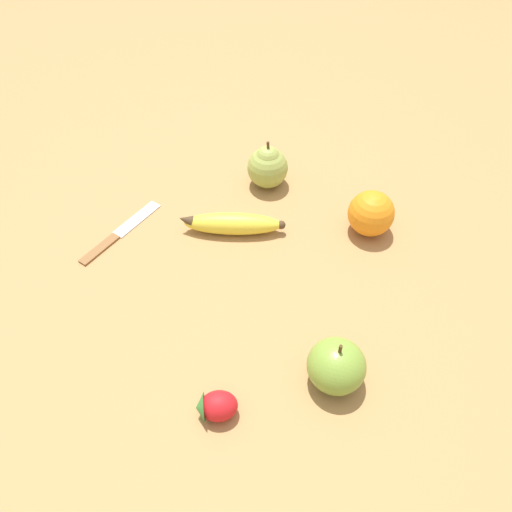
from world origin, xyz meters
name	(u,v)px	position (x,y,z in m)	size (l,w,h in m)	color
ground_plane	(269,252)	(0.00, 0.00, 0.00)	(3.00, 3.00, 0.00)	#A87A47
banana	(232,224)	(0.02, -0.08, 0.02)	(0.16, 0.13, 0.04)	yellow
orange	(371,213)	(-0.17, 0.06, 0.04)	(0.08, 0.08, 0.08)	orange
pear	(268,166)	(-0.10, -0.14, 0.04)	(0.08, 0.08, 0.09)	#99A84C
strawberry	(216,406)	(0.22, 0.18, 0.02)	(0.06, 0.06, 0.04)	red
apple	(336,366)	(0.07, 0.24, 0.03)	(0.08, 0.08, 0.08)	olive
paring_knife	(118,233)	(0.18, -0.18, 0.00)	(0.17, 0.08, 0.01)	silver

